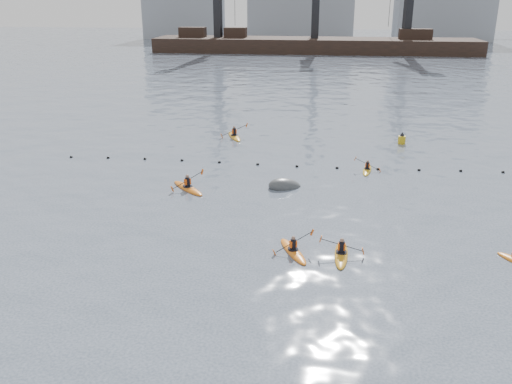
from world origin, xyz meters
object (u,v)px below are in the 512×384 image
kayaker_0 (293,250)px  kayaker_5 (234,136)px  kayaker_3 (367,170)px  mooring_buoy (285,187)px  kayaker_2 (188,187)px  kayaker_1 (341,253)px  nav_buoy (402,140)px

kayaker_0 → kayaker_5: size_ratio=0.85×
kayaker_3 → kayaker_5: bearing=151.3°
mooring_buoy → kayaker_2: bearing=-169.4°
kayaker_3 → kayaker_1: bearing=-90.1°
kayaker_2 → kayaker_5: kayaker_5 is taller
kayaker_2 → kayaker_3: 13.38m
kayaker_1 → nav_buoy: (5.66, 22.43, 0.25)m
kayaker_0 → kayaker_5: kayaker_5 is taller
kayaker_0 → kayaker_5: bearing=81.6°
mooring_buoy → nav_buoy: bearing=53.9°
kayaker_3 → kayaker_5: size_ratio=0.80×
kayaker_1 → kayaker_5: 24.64m
nav_buoy → mooring_buoy: bearing=-126.1°
kayaker_2 → kayaker_5: size_ratio=0.85×
kayaker_1 → nav_buoy: 23.13m
kayaker_3 → mooring_buoy: kayaker_3 is taller
kayaker_0 → kayaker_5: (-6.78, 22.82, 0.02)m
kayaker_1 → nav_buoy: size_ratio=2.82×
kayaker_2 → kayaker_5: (0.79, 14.26, 0.00)m
kayaker_2 → nav_buoy: bearing=-1.6°
kayaker_2 → kayaker_3: size_ratio=1.06×
nav_buoy → kayaker_3: bearing=-112.9°
kayaker_0 → kayaker_2: 11.43m
mooring_buoy → kayaker_0: bearing=-83.3°
kayaker_0 → kayaker_2: bearing=106.5°
kayaker_3 → nav_buoy: 8.93m
kayaker_2 → nav_buoy: (15.62, 13.82, 0.25)m
kayaker_3 → kayaker_0: bearing=-99.3°
kayaker_1 → kayaker_5: (-9.18, 22.86, 0.01)m
kayaker_2 → kayaker_5: bearing=43.7°
kayaker_0 → kayaker_3: 14.89m
mooring_buoy → nav_buoy: (9.21, 12.62, 0.36)m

